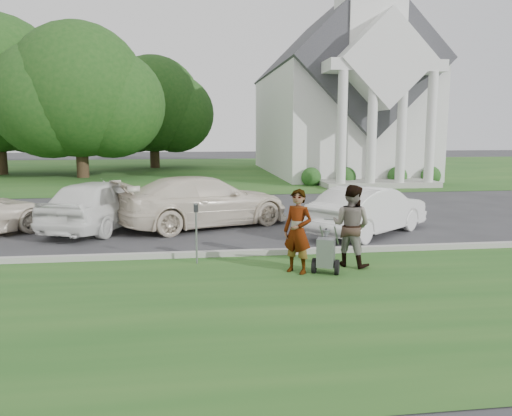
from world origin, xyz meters
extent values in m
plane|color=#333335|center=(0.00, 0.00, 0.00)|extent=(120.00, 120.00, 0.00)
cube|color=#1E4F1B|center=(0.00, -3.00, 0.01)|extent=(80.00, 7.00, 0.01)
cube|color=#1E4F1B|center=(0.00, 27.00, 0.01)|extent=(80.00, 30.00, 0.01)
cube|color=#9E9E93|center=(0.00, 0.55, 0.07)|extent=(80.00, 0.18, 0.15)
cube|color=white|center=(9.00, 24.00, 3.50)|extent=(9.00, 16.00, 7.00)
cube|color=#38383D|center=(9.00, 24.00, 7.00)|extent=(9.19, 17.00, 9.19)
cube|color=#9E9E93|center=(9.00, 14.80, 0.15)|extent=(6.20, 2.60, 0.30)
cylinder|color=white|center=(6.60, 13.80, 3.00)|extent=(0.50, 0.50, 6.00)
cylinder|color=white|center=(8.20, 13.80, 3.00)|extent=(0.50, 0.50, 6.00)
cylinder|color=white|center=(9.80, 13.80, 3.00)|extent=(0.50, 0.50, 6.00)
cylinder|color=white|center=(11.40, 13.80, 3.00)|extent=(0.50, 0.50, 6.00)
cube|color=white|center=(9.00, 14.60, 6.30)|extent=(6.20, 2.00, 0.60)
cube|color=white|center=(9.00, 14.60, 6.60)|extent=(5.09, 2.20, 5.09)
sphere|color=#1E4C19|center=(5.50, 15.70, 0.45)|extent=(1.10, 1.10, 1.10)
sphere|color=#1E4C19|center=(7.50, 15.70, 0.45)|extent=(1.10, 1.10, 1.10)
sphere|color=#1E4C19|center=(10.50, 15.70, 0.45)|extent=(1.10, 1.10, 1.10)
sphere|color=#1E4C19|center=(12.50, 15.70, 0.45)|extent=(1.10, 1.10, 1.10)
cylinder|color=#332316|center=(-8.00, 22.00, 1.60)|extent=(0.76, 0.76, 3.20)
sphere|color=#1A4414|center=(-8.00, 22.00, 5.51)|extent=(8.40, 8.40, 8.40)
sphere|color=#1A4414|center=(-6.11, 22.30, 4.67)|extent=(6.89, 6.89, 6.89)
sphere|color=#1A4414|center=(-9.68, 21.70, 4.88)|extent=(7.22, 7.22, 7.22)
cylinder|color=#332316|center=(-14.00, 25.00, 1.80)|extent=(0.76, 0.76, 3.60)
sphere|color=#1A4414|center=(-11.93, 25.30, 5.21)|extent=(7.54, 7.54, 7.54)
cylinder|color=#332316|center=(-4.00, 30.00, 1.50)|extent=(0.76, 0.76, 3.00)
sphere|color=#1A4414|center=(-4.00, 30.00, 5.09)|extent=(7.60, 7.60, 7.60)
sphere|color=#1A4414|center=(-2.29, 30.30, 4.33)|extent=(6.23, 6.23, 6.23)
sphere|color=#1A4414|center=(-5.52, 29.70, 4.52)|extent=(6.54, 6.54, 6.54)
cylinder|color=black|center=(1.51, -1.10, 0.17)|extent=(0.20, 0.34, 0.33)
cylinder|color=black|center=(1.95, -1.29, 0.17)|extent=(0.20, 0.34, 0.33)
cylinder|color=#2D2D33|center=(1.73, -1.20, 0.17)|extent=(0.52, 0.25, 0.04)
cube|color=gray|center=(1.73, -1.20, 0.47)|extent=(0.45, 0.42, 0.61)
cone|color=gray|center=(1.73, -1.20, 0.87)|extent=(0.25, 0.25, 0.18)
cylinder|color=#2D2D33|center=(1.73, -1.20, 0.96)|extent=(0.04, 0.04, 0.07)
cylinder|color=gray|center=(1.79, -0.65, 0.74)|extent=(0.35, 0.76, 0.58)
cylinder|color=gray|center=(2.08, -0.77, 0.74)|extent=(0.35, 0.76, 0.58)
cylinder|color=gray|center=(2.09, -0.34, 1.02)|extent=(0.34, 0.17, 0.03)
imported|color=#999999|center=(1.15, -1.05, 0.90)|extent=(0.77, 0.76, 1.80)
imported|color=#999999|center=(2.45, -0.65, 0.92)|extent=(1.13, 1.10, 1.83)
cylinder|color=gray|center=(-0.98, -0.03, 0.61)|extent=(0.04, 0.04, 1.21)
cube|color=#2D2D33|center=(-0.98, -0.03, 1.29)|extent=(0.10, 0.07, 0.18)
cylinder|color=gray|center=(-0.98, -0.03, 1.38)|extent=(0.09, 0.09, 0.03)
imported|color=white|center=(-3.85, 4.45, 0.80)|extent=(3.37, 5.03, 1.59)
imported|color=#EFE3CB|center=(-0.66, 4.52, 0.80)|extent=(5.94, 4.23, 1.60)
imported|color=white|center=(4.11, 2.72, 0.71)|extent=(4.32, 3.86, 1.42)
camera|label=1|loc=(-1.05, -11.20, 3.04)|focal=35.00mm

